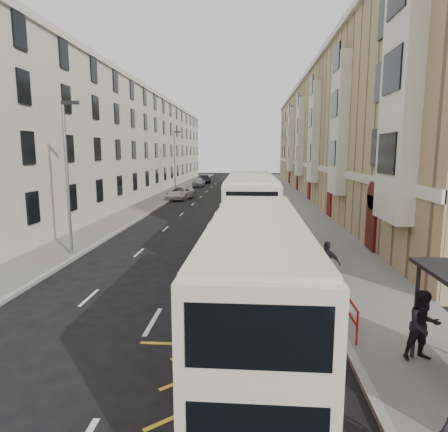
# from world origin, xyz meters

# --- Properties ---
(ground) EXTENTS (200.00, 200.00, 0.00)m
(ground) POSITION_xyz_m (0.00, 0.00, 0.00)
(ground) COLOR black
(ground) RESTS_ON ground
(pavement_right) EXTENTS (4.00, 120.00, 0.15)m
(pavement_right) POSITION_xyz_m (8.00, 30.00, 0.07)
(pavement_right) COLOR slate
(pavement_right) RESTS_ON ground
(pavement_left) EXTENTS (3.00, 120.00, 0.15)m
(pavement_left) POSITION_xyz_m (-7.50, 30.00, 0.07)
(pavement_left) COLOR slate
(pavement_left) RESTS_ON ground
(kerb_right) EXTENTS (0.25, 120.00, 0.15)m
(kerb_right) POSITION_xyz_m (6.00, 30.00, 0.07)
(kerb_right) COLOR gray
(kerb_right) RESTS_ON ground
(kerb_left) EXTENTS (0.25, 120.00, 0.15)m
(kerb_left) POSITION_xyz_m (-6.00, 30.00, 0.07)
(kerb_left) COLOR gray
(kerb_left) RESTS_ON ground
(road_markings) EXTENTS (10.00, 110.00, 0.01)m
(road_markings) POSITION_xyz_m (0.00, 45.00, 0.01)
(road_markings) COLOR silver
(road_markings) RESTS_ON ground
(terrace_right) EXTENTS (10.75, 79.00, 15.25)m
(terrace_right) POSITION_xyz_m (14.88, 45.38, 7.52)
(terrace_right) COLOR tan
(terrace_right) RESTS_ON ground
(terrace_left) EXTENTS (9.18, 79.00, 13.25)m
(terrace_left) POSITION_xyz_m (-13.43, 45.50, 6.52)
(terrace_left) COLOR beige
(terrace_left) RESTS_ON ground
(guard_railing) EXTENTS (0.06, 6.56, 1.01)m
(guard_railing) POSITION_xyz_m (6.25, 5.75, 0.86)
(guard_railing) COLOR red
(guard_railing) RESTS_ON pavement_right
(street_lamp_near) EXTENTS (0.93, 0.18, 8.00)m
(street_lamp_near) POSITION_xyz_m (-6.35, 12.00, 4.64)
(street_lamp_near) COLOR slate
(street_lamp_near) RESTS_ON pavement_left
(street_lamp_far) EXTENTS (0.93, 0.18, 8.00)m
(street_lamp_far) POSITION_xyz_m (-6.35, 42.00, 4.64)
(street_lamp_far) COLOR slate
(street_lamp_far) RESTS_ON pavement_left
(double_decker_front) EXTENTS (2.38, 9.99, 3.97)m
(double_decker_front) POSITION_xyz_m (3.36, 1.48, 2.02)
(double_decker_front) COLOR beige
(double_decker_front) RESTS_ON ground
(double_decker_rear) EXTENTS (2.60, 10.92, 4.35)m
(double_decker_rear) POSITION_xyz_m (3.21, 13.14, 2.21)
(double_decker_rear) COLOR beige
(double_decker_rear) RESTS_ON ground
(pedestrian_mid) EXTENTS (1.02, 0.86, 1.88)m
(pedestrian_mid) POSITION_xyz_m (7.75, 1.80, 1.09)
(pedestrian_mid) COLOR black
(pedestrian_mid) RESTS_ON pavement_right
(pedestrian_far) EXTENTS (1.15, 0.77, 1.82)m
(pedestrian_far) POSITION_xyz_m (6.36, 7.74, 1.06)
(pedestrian_far) COLOR black
(pedestrian_far) RESTS_ON pavement_right
(white_van) EXTENTS (3.16, 5.63, 1.49)m
(white_van) POSITION_xyz_m (-5.20, 38.42, 0.74)
(white_van) COLOR silver
(white_van) RESTS_ON ground
(car_silver) EXTENTS (1.89, 4.23, 1.41)m
(car_silver) POSITION_xyz_m (-5.20, 56.05, 0.71)
(car_silver) COLOR #ABAEB3
(car_silver) RESTS_ON ground
(car_dark) EXTENTS (2.84, 4.56, 1.42)m
(car_dark) POSITION_xyz_m (-5.20, 63.58, 0.71)
(car_dark) COLOR black
(car_dark) RESTS_ON ground
(car_red) EXTENTS (2.17, 4.94, 1.41)m
(car_red) POSITION_xyz_m (3.04, 58.64, 0.71)
(car_red) COLOR #910101
(car_red) RESTS_ON ground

